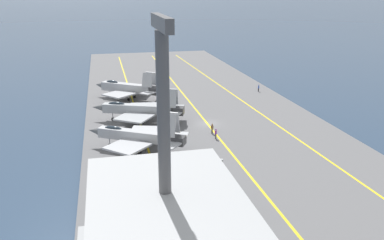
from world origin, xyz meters
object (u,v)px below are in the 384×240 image
crew_purple_vest (216,133)px  crew_blue_vest (259,88)px  parked_jet_fourth (128,88)px  parked_jet_third (140,109)px  parked_jet_nearest (161,185)px  crew_brown_vest (212,128)px  parked_jet_second (138,136)px

crew_purple_vest → crew_blue_vest: bearing=-33.0°
parked_jet_fourth → crew_blue_vest: 31.21m
parked_jet_third → parked_jet_nearest: bearing=178.8°
parked_jet_nearest → crew_brown_vest: parked_jet_nearest is taller
parked_jet_fourth → crew_brown_vest: (-26.12, -12.43, -1.59)m
parked_jet_second → crew_purple_vest: (2.53, -12.97, -1.53)m
parked_jet_second → parked_jet_third: 14.32m
parked_jet_nearest → crew_purple_vest: 23.32m
parked_jet_second → crew_brown_vest: 14.12m
parked_jet_second → parked_jet_third: (14.23, -1.64, -0.02)m
parked_jet_second → parked_jet_third: bearing=-6.6°
parked_jet_third → crew_blue_vest: bearing=-60.2°
crew_blue_vest → parked_jet_nearest: bearing=147.8°
crew_brown_vest → crew_purple_vest: 2.64m
parked_jet_fourth → crew_purple_vest: size_ratio=8.97×
parked_jet_second → crew_brown_vest: bearing=-68.4°
parked_jet_third → parked_jet_fourth: parked_jet_fourth is taller
parked_jet_fourth → parked_jet_third: bearing=-176.6°
parked_jet_nearest → parked_jet_third: 31.64m
crew_brown_vest → crew_purple_vest: size_ratio=1.02×
crew_blue_vest → crew_purple_vest: crew_purple_vest is taller
crew_blue_vest → crew_brown_vest: crew_brown_vest is taller
parked_jet_third → crew_purple_vest: size_ratio=9.95×
parked_jet_third → crew_purple_vest: 16.36m
parked_jet_second → crew_brown_vest: size_ratio=8.77×
crew_blue_vest → parked_jet_third: bearing=119.8°
crew_blue_vest → crew_purple_vest: (-28.94, 18.82, 0.02)m
crew_brown_vest → crew_purple_vest: (-2.63, 0.09, -0.02)m
parked_jet_third → crew_blue_vest: size_ratio=10.22×
parked_jet_fourth → crew_purple_vest: (-28.75, -12.35, -1.60)m
parked_jet_third → crew_purple_vest: (-11.70, -11.33, -1.51)m
parked_jet_nearest → parked_jet_fourth: size_ratio=1.04×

